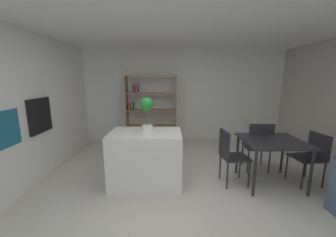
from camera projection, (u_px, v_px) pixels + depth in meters
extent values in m
plane|color=beige|center=(179.00, 197.00, 3.11)|extent=(8.67, 8.67, 0.00)
cube|color=white|center=(181.00, 14.00, 2.59)|extent=(6.31, 6.14, 0.06)
cube|color=silver|center=(173.00, 96.00, 5.83)|extent=(6.31, 0.06, 2.59)
cube|color=black|center=(39.00, 116.00, 3.53)|extent=(0.04, 0.60, 0.62)
cylinder|color=#B7BABC|center=(35.00, 101.00, 3.48)|extent=(0.02, 0.48, 0.02)
cube|color=white|center=(145.00, 158.00, 3.44)|extent=(1.20, 0.77, 0.92)
cylinder|color=white|center=(146.00, 128.00, 3.44)|extent=(0.19, 0.19, 0.09)
cylinder|color=#476633|center=(146.00, 117.00, 3.40)|extent=(0.01, 0.01, 0.28)
sphere|color=#218430|center=(146.00, 104.00, 3.35)|extent=(0.22, 0.22, 0.22)
cube|color=#997551|center=(126.00, 110.00, 5.56)|extent=(0.02, 0.37, 1.88)
cube|color=#997551|center=(175.00, 110.00, 5.56)|extent=(0.02, 0.37, 1.88)
cube|color=#997551|center=(150.00, 76.00, 5.38)|extent=(1.37, 0.37, 0.02)
cube|color=#997551|center=(151.00, 142.00, 5.74)|extent=(1.37, 0.37, 0.02)
cube|color=#997551|center=(151.00, 126.00, 5.65)|extent=(1.33, 0.37, 0.02)
cube|color=#997551|center=(151.00, 110.00, 5.56)|extent=(1.33, 0.37, 0.02)
cube|color=#997551|center=(150.00, 93.00, 5.47)|extent=(1.33, 0.37, 0.02)
cube|color=red|center=(129.00, 106.00, 5.54)|extent=(0.05, 0.31, 0.17)
cube|color=#338E4C|center=(132.00, 106.00, 5.54)|extent=(0.04, 0.31, 0.21)
cube|color=#338E4C|center=(132.00, 89.00, 5.44)|extent=(0.04, 0.31, 0.21)
cube|color=red|center=(135.00, 89.00, 5.44)|extent=(0.03, 0.31, 0.24)
cube|color=#8E4793|center=(136.00, 89.00, 5.44)|extent=(0.04, 0.31, 0.24)
cube|color=#232328|center=(271.00, 141.00, 3.37)|extent=(0.98, 0.90, 0.03)
cylinder|color=#232328|center=(254.00, 173.00, 3.06)|extent=(0.04, 0.04, 0.76)
cylinder|color=#232328|center=(310.00, 173.00, 3.06)|extent=(0.04, 0.04, 0.76)
cylinder|color=#232328|center=(236.00, 154.00, 3.83)|extent=(0.04, 0.04, 0.76)
cylinder|color=#232328|center=(281.00, 154.00, 3.83)|extent=(0.04, 0.04, 0.76)
cube|color=#232328|center=(305.00, 157.00, 3.43)|extent=(0.50, 0.48, 0.03)
cube|color=#232328|center=(318.00, 145.00, 3.41)|extent=(0.09, 0.43, 0.41)
cylinder|color=#232328|center=(285.00, 167.00, 3.63)|extent=(0.03, 0.03, 0.46)
cylinder|color=#232328|center=(301.00, 176.00, 3.27)|extent=(0.03, 0.03, 0.46)
cylinder|color=#232328|center=(304.00, 165.00, 3.68)|extent=(0.03, 0.03, 0.46)
cylinder|color=#232328|center=(322.00, 175.00, 3.32)|extent=(0.03, 0.03, 0.46)
cube|color=#232328|center=(234.00, 157.00, 3.42)|extent=(0.47, 0.44, 0.03)
cube|color=#232328|center=(223.00, 144.00, 3.35)|extent=(0.07, 0.41, 0.46)
cylinder|color=#232328|center=(248.00, 175.00, 3.32)|extent=(0.03, 0.03, 0.47)
cylinder|color=#232328|center=(239.00, 166.00, 3.66)|extent=(0.03, 0.03, 0.47)
cylinder|color=#232328|center=(226.00, 176.00, 3.28)|extent=(0.03, 0.03, 0.47)
cylinder|color=#232328|center=(219.00, 167.00, 3.62)|extent=(0.03, 0.03, 0.47)
cube|color=#232328|center=(255.00, 147.00, 3.99)|extent=(0.49, 0.49, 0.03)
cube|color=#232328|center=(260.00, 137.00, 3.73)|extent=(0.45, 0.07, 0.50)
cylinder|color=#232328|center=(260.00, 154.00, 4.21)|extent=(0.03, 0.03, 0.46)
cylinder|color=#232328|center=(241.00, 154.00, 4.24)|extent=(0.03, 0.03, 0.46)
cylinder|color=#232328|center=(268.00, 162.00, 3.83)|extent=(0.03, 0.03, 0.46)
cylinder|color=#232328|center=(247.00, 162.00, 3.86)|extent=(0.03, 0.03, 0.46)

